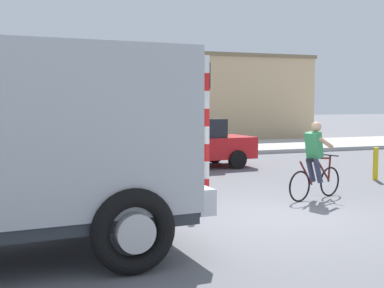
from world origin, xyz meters
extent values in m
plane|color=slate|center=(0.00, 0.00, 0.00)|extent=(120.00, 120.00, 0.00)
cube|color=#ADADA8|center=(0.00, 12.59, 0.08)|extent=(80.00, 5.00, 0.16)
cube|color=silver|center=(-2.44, -0.82, 0.80)|extent=(0.39, 2.39, 0.36)
cube|color=black|center=(-2.59, -0.83, 2.30)|extent=(0.26, 2.13, 0.70)
torus|color=black|center=(-3.60, 0.39, 0.55)|extent=(1.11, 0.31, 1.10)
cylinder|color=beige|center=(-3.60, 0.39, 0.55)|extent=(0.51, 0.33, 0.50)
torus|color=black|center=(-3.44, -2.16, 0.55)|extent=(1.11, 0.31, 1.10)
cylinder|color=beige|center=(-3.44, -2.16, 0.55)|extent=(0.51, 0.33, 0.50)
torus|color=black|center=(2.01, 1.39, 0.34)|extent=(0.66, 0.25, 0.68)
torus|color=black|center=(1.01, 1.07, 0.34)|extent=(0.66, 0.25, 0.68)
cylinder|color=#591E1E|center=(1.68, 1.29, 0.91)|extent=(0.58, 0.23, 0.09)
cylinder|color=#591E1E|center=(1.74, 1.30, 0.66)|extent=(0.50, 0.20, 0.57)
cylinder|color=#591E1E|center=(1.20, 1.13, 0.61)|extent=(0.43, 0.18, 0.57)
cylinder|color=#591E1E|center=(1.99, 1.38, 0.64)|extent=(0.10, 0.07, 0.59)
cylinder|color=black|center=(1.96, 1.38, 0.95)|extent=(0.18, 0.49, 0.03)
cube|color=black|center=(1.40, 1.19, 0.88)|extent=(0.27, 0.19, 0.06)
cube|color=#338C51|center=(1.44, 1.21, 1.21)|extent=(0.38, 0.39, 0.59)
sphere|color=tan|center=(1.51, 1.23, 1.61)|extent=(0.22, 0.22, 0.22)
cylinder|color=#2D334C|center=(1.44, 1.31, 0.65)|extent=(0.33, 0.21, 0.57)
cylinder|color=tan|center=(1.59, 1.42, 1.26)|extent=(0.50, 0.24, 0.29)
cylinder|color=#2D334C|center=(1.50, 1.12, 0.65)|extent=(0.33, 0.21, 0.57)
cylinder|color=tan|center=(1.68, 1.12, 1.26)|extent=(0.50, 0.24, 0.29)
cylinder|color=red|center=(-0.61, 2.42, 0.20)|extent=(0.12, 0.12, 0.40)
cylinder|color=white|center=(-0.61, 2.42, 0.60)|extent=(0.12, 0.12, 0.40)
cylinder|color=red|center=(-0.61, 2.42, 1.00)|extent=(0.12, 0.12, 0.40)
cylinder|color=white|center=(-0.61, 2.42, 1.40)|extent=(0.12, 0.12, 0.40)
cylinder|color=red|center=(-0.61, 2.42, 1.80)|extent=(0.12, 0.12, 0.40)
cylinder|color=white|center=(-0.61, 2.42, 2.20)|extent=(0.12, 0.12, 0.40)
cylinder|color=red|center=(-0.61, 2.42, 2.60)|extent=(0.12, 0.12, 0.40)
cylinder|color=white|center=(-0.61, 2.42, 3.00)|extent=(0.12, 0.12, 0.40)
cube|color=black|center=(-0.61, 2.60, 2.75)|extent=(0.24, 0.20, 0.60)
sphere|color=red|center=(-0.61, 2.72, 2.75)|extent=(0.14, 0.14, 0.14)
cube|color=white|center=(-2.22, 5.40, 0.65)|extent=(4.03, 1.76, 0.70)
cube|color=black|center=(-2.07, 5.40, 1.30)|extent=(2.22, 1.48, 0.60)
cylinder|color=black|center=(-3.45, 4.53, 0.30)|extent=(0.60, 0.19, 0.60)
cylinder|color=black|center=(-3.48, 6.23, 0.30)|extent=(0.60, 0.19, 0.60)
cylinder|color=black|center=(-0.97, 4.57, 0.30)|extent=(0.60, 0.19, 0.60)
cylinder|color=black|center=(-1.00, 6.27, 0.30)|extent=(0.60, 0.19, 0.60)
cube|color=red|center=(0.78, 7.15, 0.65)|extent=(4.09, 1.91, 0.70)
cube|color=black|center=(0.63, 7.15, 1.30)|extent=(2.28, 1.56, 0.60)
cylinder|color=black|center=(1.97, 8.07, 0.30)|extent=(0.61, 0.21, 0.60)
cylinder|color=black|center=(2.06, 6.37, 0.30)|extent=(0.61, 0.21, 0.60)
cylinder|color=black|center=(-0.51, 7.94, 0.30)|extent=(0.61, 0.21, 0.60)
cylinder|color=black|center=(-0.42, 6.24, 0.30)|extent=(0.61, 0.21, 0.60)
cylinder|color=gold|center=(4.65, 2.99, 0.45)|extent=(0.14, 0.14, 0.90)
cube|color=beige|center=(-1.02, 17.93, 2.08)|extent=(7.80, 5.11, 4.16)
cube|color=gray|center=(-1.02, 17.93, 4.26)|extent=(7.96, 5.21, 0.20)
cube|color=#D1B284|center=(8.02, 20.70, 2.29)|extent=(7.73, 7.88, 4.58)
cube|color=#7D6B4F|center=(8.02, 20.70, 4.68)|extent=(7.88, 8.04, 0.20)
camera|label=1|loc=(-4.91, -8.22, 2.18)|focal=47.29mm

